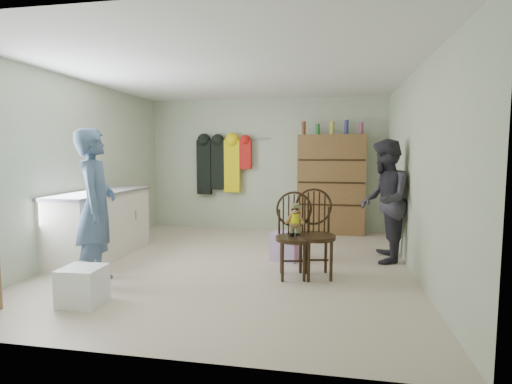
% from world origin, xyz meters
% --- Properties ---
extents(ground_plane, '(5.00, 5.00, 0.00)m').
position_xyz_m(ground_plane, '(0.00, 0.00, 0.00)').
color(ground_plane, beige).
rests_on(ground_plane, ground).
extents(room_walls, '(5.00, 5.00, 5.00)m').
position_xyz_m(room_walls, '(0.00, 0.53, 1.58)').
color(room_walls, '#B9C3A3').
rests_on(room_walls, ground).
extents(counter, '(0.64, 1.86, 0.94)m').
position_xyz_m(counter, '(-1.95, 0.00, 0.47)').
color(counter, silver).
rests_on(counter, ground).
extents(plastic_tub, '(0.40, 0.38, 0.37)m').
position_xyz_m(plastic_tub, '(-1.13, -1.65, 0.18)').
color(plastic_tub, white).
rests_on(plastic_tub, ground).
extents(chair_front, '(0.52, 0.52, 1.01)m').
position_xyz_m(chair_front, '(0.83, -0.40, 0.58)').
color(chair_front, black).
rests_on(chair_front, ground).
extents(chair_far, '(0.55, 0.55, 1.05)m').
position_xyz_m(chair_far, '(1.06, -0.32, 0.56)').
color(chair_far, black).
rests_on(chair_far, ground).
extents(striped_bag, '(0.44, 0.38, 0.39)m').
position_xyz_m(striped_bag, '(0.65, 0.31, 0.19)').
color(striped_bag, pink).
rests_on(striped_bag, ground).
extents(person_left, '(0.61, 0.74, 1.75)m').
position_xyz_m(person_left, '(-1.35, -1.04, 0.88)').
color(person_left, '#455D7F').
rests_on(person_left, ground).
extents(person_right, '(0.72, 0.88, 1.66)m').
position_xyz_m(person_right, '(1.96, 0.51, 0.83)').
color(person_right, '#2D2B33').
rests_on(person_right, ground).
extents(dresser, '(1.20, 0.39, 2.05)m').
position_xyz_m(dresser, '(1.25, 2.30, 0.91)').
color(dresser, brown).
rests_on(dresser, ground).
extents(coat_rack, '(1.42, 0.12, 1.09)m').
position_xyz_m(coat_rack, '(-0.83, 2.38, 1.25)').
color(coat_rack, '#99999E').
rests_on(coat_rack, ground).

